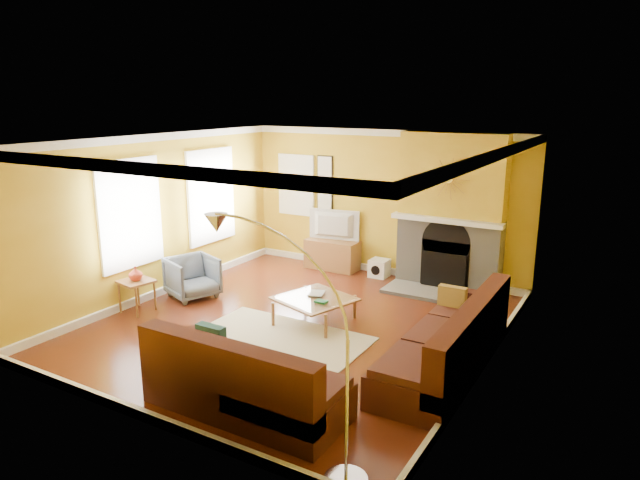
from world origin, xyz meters
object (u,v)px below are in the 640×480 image
Objects in this scene: sectional_sofa at (347,331)px; arc_lamp at (285,349)px; armchair at (193,277)px; coffee_table at (315,310)px; side_table at (137,296)px; media_console at (332,254)px.

sectional_sofa is 2.18m from arc_lamp.
arc_lamp reaches higher than armchair.
coffee_table is 1.93× the size of side_table.
side_table reaches higher than coffee_table.
arc_lamp reaches higher than media_console.
arc_lamp is at bearing -77.56° from sectional_sofa.
media_console is 0.46× the size of arc_lamp.
armchair reaches higher than coffee_table.
armchair is (-2.33, -0.08, 0.15)m from coffee_table.
coffee_table is 0.44× the size of arc_lamp.
side_table is (-0.28, -0.95, -0.09)m from armchair.
armchair is at bearing -178.12° from coffee_table.
sectional_sofa is 7.50× the size of side_table.
side_table is at bearing -113.04° from media_console.
sectional_sofa is at bearing -43.25° from coffee_table.
armchair is 0.99m from side_table.
armchair reaches higher than side_table.
arc_lamp is (0.45, -2.02, 0.68)m from sectional_sofa.
sectional_sofa reaches higher than coffee_table.
sectional_sofa is 1.48m from coffee_table.
coffee_table is at bearing 136.75° from sectional_sofa.
sectional_sofa is 3.70× the size of media_console.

